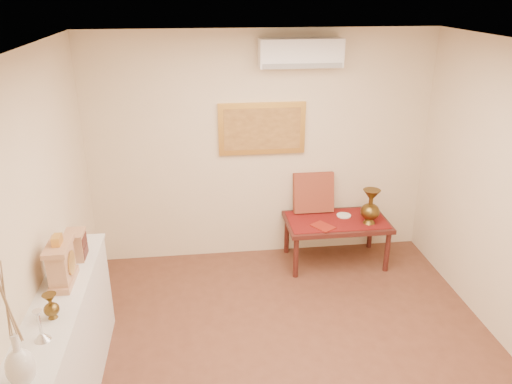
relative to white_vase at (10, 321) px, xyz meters
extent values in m
plane|color=brown|center=(1.81, 0.88, -1.42)|extent=(4.50, 4.50, 0.00)
plane|color=silver|center=(1.81, 0.88, 1.28)|extent=(4.50, 4.50, 0.00)
cube|color=beige|center=(1.81, 3.13, -0.07)|extent=(4.00, 0.02, 2.70)
cube|color=beige|center=(-0.19, 0.88, -0.07)|extent=(0.02, 4.50, 2.70)
cube|color=maroon|center=(2.66, 2.76, -0.87)|extent=(1.14, 0.59, 0.01)
cylinder|color=silver|center=(2.77, 2.85, -0.86)|extent=(0.17, 0.17, 0.01)
cube|color=maroon|center=(2.45, 2.59, -0.86)|extent=(0.29, 0.31, 0.01)
cube|color=maroon|center=(2.43, 3.05, -0.62)|extent=(0.49, 0.20, 0.50)
cube|color=silver|center=(-0.02, 0.88, -0.95)|extent=(0.35, 2.00, 0.95)
cube|color=silver|center=(-0.02, 0.88, -0.46)|extent=(0.37, 2.02, 0.03)
cube|color=tan|center=(-0.01, 1.07, -0.42)|extent=(0.16, 0.36, 0.05)
cube|color=tan|center=(-0.01, 1.07, -0.27)|extent=(0.14, 0.30, 0.25)
cylinder|color=beige|center=(0.06, 1.07, -0.27)|extent=(0.01, 0.17, 0.17)
cylinder|color=gold|center=(0.07, 1.07, -0.27)|extent=(0.01, 0.19, 0.19)
cube|color=tan|center=(-0.01, 1.07, -0.12)|extent=(0.17, 0.34, 0.04)
cube|color=gold|center=(-0.01, 1.07, -0.07)|extent=(0.06, 0.11, 0.07)
cube|color=tan|center=(0.01, 1.46, -0.33)|extent=(0.15, 0.20, 0.22)
cube|color=#461915|center=(0.08, 1.46, -0.38)|extent=(0.01, 0.17, 0.09)
cube|color=#461915|center=(0.08, 1.46, -0.28)|extent=(0.01, 0.17, 0.09)
cube|color=tan|center=(0.01, 1.46, -0.21)|extent=(0.16, 0.21, 0.02)
cube|color=#461915|center=(2.66, 2.76, -0.90)|extent=(1.20, 0.70, 0.05)
cylinder|color=#461915|center=(2.12, 2.47, -1.17)|extent=(0.06, 0.06, 0.50)
cylinder|color=#461915|center=(3.20, 2.47, -1.17)|extent=(0.06, 0.06, 0.50)
cylinder|color=#461915|center=(2.12, 3.05, -1.17)|extent=(0.06, 0.06, 0.50)
cylinder|color=#461915|center=(3.20, 3.05, -1.17)|extent=(0.06, 0.06, 0.50)
cube|color=gold|center=(1.81, 3.11, 0.18)|extent=(1.00, 0.05, 0.60)
cube|color=#AD7C3C|center=(1.81, 3.08, 0.18)|extent=(0.88, 0.01, 0.48)
cube|color=white|center=(2.21, 3.00, 1.03)|extent=(0.90, 0.24, 0.30)
cube|color=gray|center=(2.21, 2.88, 0.91)|extent=(0.86, 0.02, 0.05)
camera|label=1|loc=(1.06, -2.39, 1.69)|focal=35.00mm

